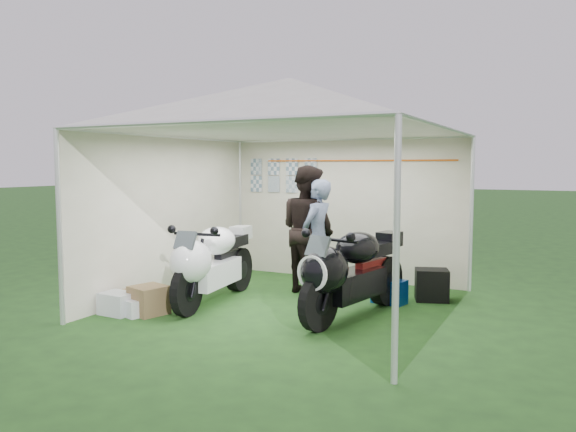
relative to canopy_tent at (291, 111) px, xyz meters
The scene contains 12 objects.
ground 2.58m from the canopy_tent, 89.22° to the right, with size 80.00×80.00×0.00m, color #20441B.
canopy_tent is the anchor object (origin of this frame).
motorcycle_white 2.25m from the canopy_tent, 156.21° to the right, with size 0.64×2.17×1.07m.
motorcycle_black 2.20m from the canopy_tent, 16.82° to the right, with size 0.77×2.19×1.09m.
paddock_stand 2.76m from the canopy_tent, 31.35° to the left, with size 0.44×0.27×0.33m, color #0D42AF.
person_dark_jacket 1.84m from the canopy_tent, 99.41° to the left, with size 0.91×0.71×1.87m, color black.
person_blue_jacket 1.87m from the canopy_tent, 83.76° to the left, with size 0.61×0.40×1.68m, color slate.
equipment_box 3.07m from the canopy_tent, 34.28° to the left, with size 0.44×0.35×0.44m, color black.
crate_0 3.31m from the canopy_tent, 141.53° to the right, with size 0.41×0.32×0.28m, color silver.
crate_1 3.03m from the canopy_tent, 139.32° to the right, with size 0.40×0.40×0.36m, color brown.
crate_2 3.20m from the canopy_tent, 137.68° to the right, with size 0.29×0.24×0.21m, color silver.
crate_3 3.18m from the canopy_tent, 146.32° to the right, with size 0.39×0.28×0.26m, color brown.
Camera 1 is at (3.29, -6.59, 1.87)m, focal length 35.00 mm.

